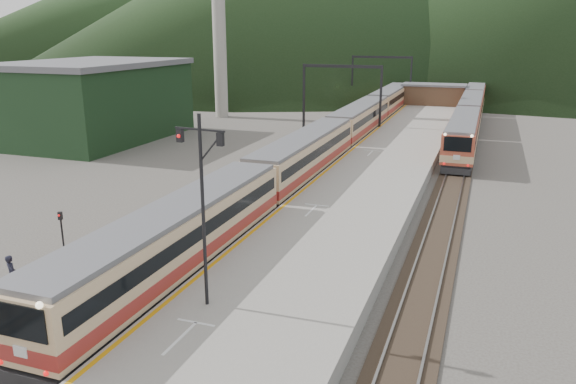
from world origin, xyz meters
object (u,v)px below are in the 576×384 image
at_px(worker, 12,274).
at_px(second_train, 471,112).
at_px(signal_mast, 202,193).
at_px(main_train, 337,135).

bearing_deg(worker, second_train, -78.77).
xyz_separation_m(signal_mast, worker, (-9.94, -0.32, -4.78)).
bearing_deg(main_train, second_train, 63.07).
distance_m(main_train, second_train, 25.39).
height_order(main_train, second_train, main_train).
xyz_separation_m(main_train, signal_mast, (3.48, -33.67, 3.71)).
relative_size(main_train, signal_mast, 10.22).
bearing_deg(worker, signal_mast, -149.35).
bearing_deg(second_train, main_train, -116.93).
distance_m(main_train, worker, 34.61).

